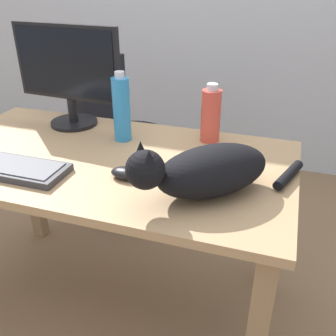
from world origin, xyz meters
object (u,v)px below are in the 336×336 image
keyboard (5,166)px  cat (206,170)px  spray_bottle (122,109)px  office_chair (124,150)px  computer_mouse (127,173)px  monitor (68,72)px  water_bottle (211,115)px

keyboard → cat: cat is taller
cat → spray_bottle: bearing=143.4°
office_chair → computer_mouse: 1.01m
cat → spray_bottle: size_ratio=1.75×
monitor → keyboard: size_ratio=1.09×
monitor → office_chair: bearing=89.8°
keyboard → computer_mouse: computer_mouse is taller
monitor → cat: (0.68, -0.39, -0.15)m
office_chair → water_bottle: 0.88m
spray_bottle → water_bottle: bearing=16.3°
cat → monitor: bearing=150.4°
monitor → cat: 0.79m
monitor → cat: monitor is taller
monitor → water_bottle: (0.60, 0.01, -0.12)m
office_chair → computer_mouse: office_chair is taller
keyboard → computer_mouse: bearing=10.6°
office_chair → cat: bearing=-52.1°
office_chair → monitor: size_ratio=1.84×
spray_bottle → cat: bearing=-36.6°
cat → computer_mouse: cat is taller
spray_bottle → monitor: bearing=162.8°
cat → water_bottle: bearing=100.8°
cat → water_bottle: water_bottle is taller
monitor → water_bottle: size_ratio=2.11×
office_chair → cat: (0.68, -0.87, 0.42)m
computer_mouse → spray_bottle: spray_bottle is taller
monitor → spray_bottle: (0.27, -0.08, -0.10)m
office_chair → spray_bottle: size_ratio=3.28×
monitor → cat: bearing=-29.6°
office_chair → water_bottle: bearing=-38.1°
keyboard → water_bottle: (0.60, 0.46, 0.09)m
keyboard → water_bottle: water_bottle is taller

